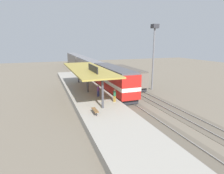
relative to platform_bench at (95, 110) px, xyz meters
The scene contains 13 objects.
ground_plane 12.57m from the platform_bench, 50.20° to the left, with size 120.00×120.00×0.00m, color #706656.
track_near 11.40m from the platform_bench, 58.00° to the left, with size 3.20×110.00×0.16m.
track_far 14.36m from the platform_bench, 42.17° to the left, with size 3.20×110.00×0.16m.
platform 9.74m from the platform_bench, 81.70° to the left, with size 6.00×44.00×0.90m, color #9E998E.
station_canopy 10.13m from the platform_bench, 81.62° to the left, with size 5.20×18.00×4.70m.
platform_bench is the anchor object (origin of this frame).
locomotive 12.01m from the platform_bench, 59.90° to the left, with size 2.93×14.43×4.44m.
passenger_carriage_front 28.99m from the platform_bench, 78.05° to the left, with size 2.90×20.00×4.24m.
passenger_carriage_rear 49.52m from the platform_bench, 83.04° to the left, with size 2.90×20.00×4.24m.
freight_car 18.12m from the platform_bench, 54.17° to the left, with size 2.80×12.00×3.54m.
light_mast 18.74m from the platform_bench, 37.36° to the left, with size 1.10×1.10×11.70m.
person_waiting 4.95m from the platform_bench, 43.02° to the left, with size 0.34×0.34×1.71m.
person_walking 6.96m from the platform_bench, 71.02° to the left, with size 0.34×0.34×1.71m.
Camera 1 is at (-11.04, -28.88, 8.74)m, focal length 30.45 mm.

